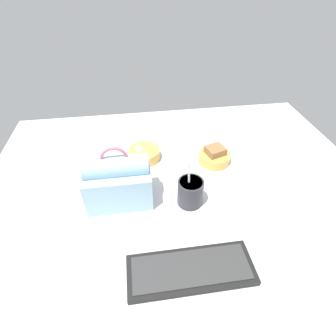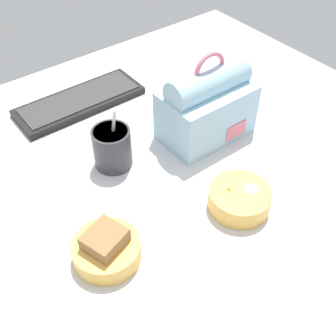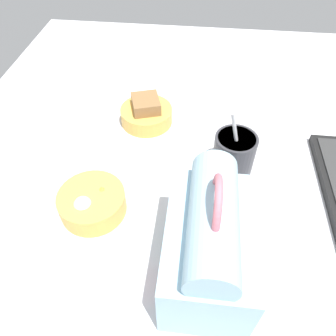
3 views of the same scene
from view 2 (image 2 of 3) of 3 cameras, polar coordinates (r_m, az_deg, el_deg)
name	(u,v)px [view 2 (image 2 of 3)]	position (r cm, az deg, el deg)	size (l,w,h in cm)	color
desk_surface	(145,188)	(89.74, -3.19, -2.70)	(140.00, 110.00, 2.00)	silver
keyboard	(80,101)	(112.36, -11.88, 8.85)	(32.81, 12.31, 2.10)	black
lunch_bag	(207,106)	(96.56, 5.26, 8.36)	(20.77, 13.08, 21.55)	#9EC6DB
soup_cup	(112,147)	(91.06, -7.57, 2.86)	(8.32, 8.32, 15.33)	#333338
bento_bowl_sandwich	(106,248)	(76.43, -8.34, -10.72)	(12.32, 12.32, 6.65)	#EAB24C
bento_bowl_snacks	(239,198)	(84.39, 9.62, -4.03)	(12.37, 12.37, 5.47)	#EAB24C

